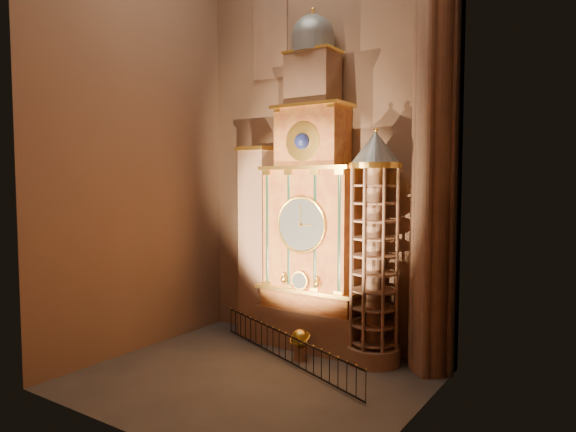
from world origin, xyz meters
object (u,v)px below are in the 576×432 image
Objects in this scene: astronomical_clock at (312,216)px; iron_railing at (285,347)px; portrait_tower at (258,242)px; celestial_globe at (300,342)px; stair_turret at (374,250)px.

iron_railing is at bearing -87.68° from astronomical_clock.
iron_railing is (3.50, -2.52, -4.45)m from portrait_tower.
iron_railing is at bearing -122.93° from celestial_globe.
astronomical_clock reaches higher than iron_railing.
astronomical_clock is 11.43× the size of celestial_globe.
portrait_tower is at bearing 179.71° from astronomical_clock.
stair_turret is 5.56m from celestial_globe.
stair_turret is (6.90, -0.28, 0.12)m from portrait_tower.
stair_turret is at bearing -4.30° from astronomical_clock.
celestial_globe is (0.50, -1.89, -5.80)m from astronomical_clock.
portrait_tower is at bearing 144.28° from iron_railing.
astronomical_clock is 3.73m from portrait_tower.
astronomical_clock is 6.49m from iron_railing.
celestial_globe is at bearing -26.02° from portrait_tower.
portrait_tower is 6.91m from stair_turret.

